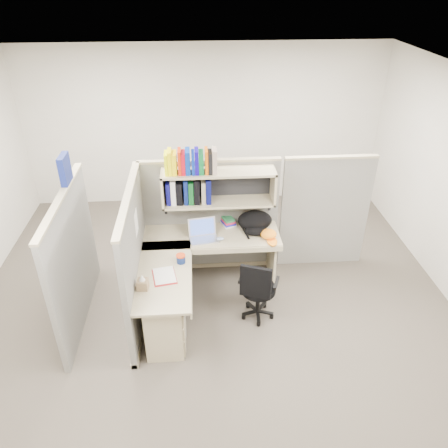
{
  "coord_description": "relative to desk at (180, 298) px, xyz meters",
  "views": [
    {
      "loc": [
        -0.17,
        -4.15,
        3.72
      ],
      "look_at": [
        0.14,
        0.25,
        1.08
      ],
      "focal_mm": 35.0,
      "sensor_mm": 36.0,
      "label": 1
    }
  ],
  "objects": [
    {
      "name": "tissue_box",
      "position": [
        -0.37,
        -0.16,
        0.38
      ],
      "size": [
        0.12,
        0.12,
        0.18
      ],
      "primitive_type": null,
      "rotation": [
        0.0,
        0.0,
        -0.1
      ],
      "color": "#937753",
      "rests_on": "desk"
    },
    {
      "name": "loose_paper",
      "position": [
        -0.16,
        0.05,
        0.29
      ],
      "size": [
        0.28,
        0.34,
        0.0
      ],
      "primitive_type": null,
      "rotation": [
        0.0,
        0.0,
        0.18
      ],
      "color": "silver",
      "rests_on": "desk"
    },
    {
      "name": "task_chair",
      "position": [
        0.91,
        0.08,
        -0.13
      ],
      "size": [
        0.5,
        0.46,
        0.87
      ],
      "color": "black",
      "rests_on": "ground"
    },
    {
      "name": "laptop",
      "position": [
        0.31,
        0.75,
        0.42
      ],
      "size": [
        0.4,
        0.4,
        0.25
      ],
      "primitive_type": null,
      "rotation": [
        0.0,
        0.0,
        0.17
      ],
      "color": "silver",
      "rests_on": "desk"
    },
    {
      "name": "orange_cap",
      "position": [
        1.12,
        0.74,
        0.35
      ],
      "size": [
        0.26,
        0.28,
        0.11
      ],
      "primitive_type": null,
      "rotation": [
        0.0,
        0.0,
        0.27
      ],
      "color": "orange",
      "rests_on": "desk"
    },
    {
      "name": "book_stack",
      "position": [
        0.64,
        1.1,
        0.34
      ],
      "size": [
        0.22,
        0.25,
        0.1
      ],
      "primitive_type": null,
      "rotation": [
        0.0,
        0.0,
        0.36
      ],
      "color": "gray",
      "rests_on": "desk"
    },
    {
      "name": "room_shell",
      "position": [
        0.41,
        0.29,
        1.18
      ],
      "size": [
        6.0,
        6.0,
        6.0
      ],
      "color": "beige",
      "rests_on": "ground"
    },
    {
      "name": "desk",
      "position": [
        0.0,
        0.0,
        0.0
      ],
      "size": [
        1.74,
        1.75,
        0.73
      ],
      "color": "tan",
      "rests_on": "ground"
    },
    {
      "name": "mouse",
      "position": [
        0.51,
        0.73,
        0.31
      ],
      "size": [
        0.1,
        0.07,
        0.04
      ],
      "primitive_type": "ellipsoid",
      "rotation": [
        0.0,
        0.0,
        -0.09
      ],
      "color": "#97AED6",
      "rests_on": "desk"
    },
    {
      "name": "backpack",
      "position": [
        0.97,
        0.9,
        0.42
      ],
      "size": [
        0.47,
        0.38,
        0.26
      ],
      "primitive_type": null,
      "rotation": [
        0.0,
        0.0,
        -0.09
      ],
      "color": "black",
      "rests_on": "desk"
    },
    {
      "name": "paper_cup",
      "position": [
        0.36,
        0.95,
        0.35
      ],
      "size": [
        0.08,
        0.08,
        0.11
      ],
      "primitive_type": "cylinder",
      "rotation": [
        0.0,
        0.0,
        -0.08
      ],
      "color": "silver",
      "rests_on": "desk"
    },
    {
      "name": "cubicle",
      "position": [
        0.04,
        0.74,
        0.47
      ],
      "size": [
        3.79,
        1.84,
        1.95
      ],
      "color": "#64635F",
      "rests_on": "ground"
    },
    {
      "name": "snack_canister",
      "position": [
        0.03,
        0.28,
        0.35
      ],
      "size": [
        0.11,
        0.11,
        0.11
      ],
      "color": "navy",
      "rests_on": "desk"
    },
    {
      "name": "ground",
      "position": [
        0.41,
        0.29,
        -0.44
      ],
      "size": [
        6.0,
        6.0,
        0.0
      ],
      "primitive_type": "plane",
      "color": "#342E28",
      "rests_on": "ground"
    }
  ]
}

